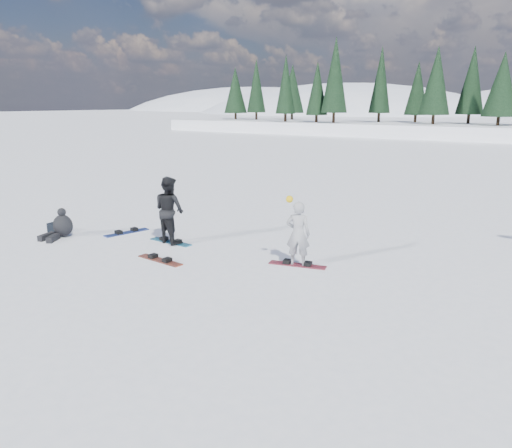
{
  "coord_description": "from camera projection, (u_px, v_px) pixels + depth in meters",
  "views": [
    {
      "loc": [
        8.53,
        -9.45,
        4.13
      ],
      "look_at": [
        1.71,
        0.86,
        1.1
      ],
      "focal_mm": 35.0,
      "sensor_mm": 36.0,
      "label": 1
    }
  ],
  "objects": [
    {
      "name": "ground",
      "position": [
        184.0,
        262.0,
        13.21
      ],
      "size": [
        420.0,
        420.0,
        0.0
      ],
      "primitive_type": "plane",
      "color": "white",
      "rests_on": "ground"
    },
    {
      "name": "seated_rider",
      "position": [
        61.0,
        226.0,
        15.6
      ],
      "size": [
        0.82,
        1.19,
        0.92
      ],
      "rotation": [
        0.0,
        0.0,
        0.39
      ],
      "color": "black",
      "rests_on": "ground"
    },
    {
      "name": "gear_bag",
      "position": [
        55.0,
        228.0,
        16.23
      ],
      "size": [
        0.47,
        0.33,
        0.3
      ],
      "primitive_type": "cube",
      "rotation": [
        0.0,
        0.0,
        0.08
      ],
      "color": "black",
      "rests_on": "ground"
    },
    {
      "name": "snowboard_woman",
      "position": [
        297.0,
        265.0,
        12.95
      ],
      "size": [
        1.52,
        0.62,
        0.03
      ],
      "primitive_type": "cube",
      "rotation": [
        0.0,
        0.0,
        0.23
      ],
      "color": "maroon",
      "rests_on": "ground"
    },
    {
      "name": "snowboarder_woman",
      "position": [
        298.0,
        234.0,
        12.75
      ],
      "size": [
        0.71,
        0.58,
        1.84
      ],
      "rotation": [
        0.0,
        0.0,
        3.46
      ],
      "color": "#959499",
      "rests_on": "ground"
    },
    {
      "name": "snowboard_loose_a",
      "position": [
        127.0,
        233.0,
        16.16
      ],
      "size": [
        0.62,
        1.52,
        0.03
      ],
      "primitive_type": "cube",
      "rotation": [
        0.0,
        0.0,
        1.34
      ],
      "color": "navy",
      "rests_on": "ground"
    },
    {
      "name": "snowboard_loose_b",
      "position": [
        160.0,
        260.0,
        13.33
      ],
      "size": [
        1.52,
        0.41,
        0.03
      ],
      "primitive_type": "cube",
      "rotation": [
        0.0,
        0.0,
        -0.09
      ],
      "color": "maroon",
      "rests_on": "ground"
    },
    {
      "name": "snowboarder_man",
      "position": [
        169.0,
        210.0,
        14.84
      ],
      "size": [
        1.08,
        0.9,
        2.01
      ],
      "primitive_type": "imported",
      "rotation": [
        0.0,
        0.0,
        2.99
      ],
      "color": "black",
      "rests_on": "ground"
    },
    {
      "name": "snowboard_man",
      "position": [
        171.0,
        242.0,
        15.07
      ],
      "size": [
        1.51,
        0.33,
        0.03
      ],
      "primitive_type": "cube",
      "rotation": [
        0.0,
        0.0,
        -0.03
      ],
      "color": "teal",
      "rests_on": "ground"
    }
  ]
}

